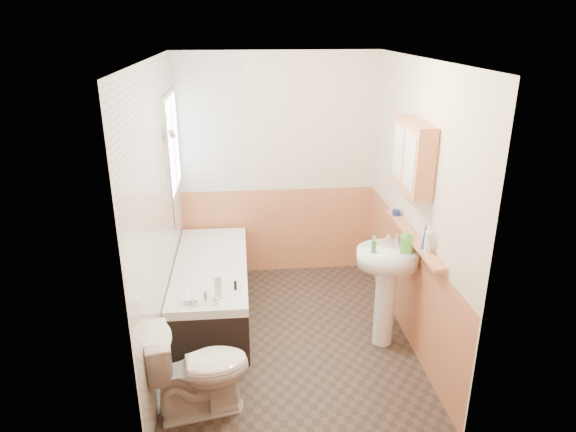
{
  "coord_description": "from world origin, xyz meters",
  "views": [
    {
      "loc": [
        -0.4,
        -4.1,
        2.77
      ],
      "look_at": [
        0.0,
        0.15,
        1.15
      ],
      "focal_mm": 32.0,
      "sensor_mm": 36.0,
      "label": 1
    }
  ],
  "objects_px": {
    "toilet": "(199,369)",
    "medicine_cabinet": "(413,156)",
    "pine_shelf": "(413,237)",
    "bathtub": "(212,288)",
    "sink": "(386,277)"
  },
  "relations": [
    {
      "from": "sink",
      "to": "pine_shelf",
      "type": "distance_m",
      "value": 0.43
    },
    {
      "from": "pine_shelf",
      "to": "medicine_cabinet",
      "type": "xyz_separation_m",
      "value": [
        -0.03,
        0.1,
        0.68
      ]
    },
    {
      "from": "toilet",
      "to": "medicine_cabinet",
      "type": "distance_m",
      "value": 2.38
    },
    {
      "from": "bathtub",
      "to": "pine_shelf",
      "type": "xyz_separation_m",
      "value": [
        1.77,
        -0.64,
        0.75
      ]
    },
    {
      "from": "toilet",
      "to": "sink",
      "type": "relative_size",
      "value": 0.71
    },
    {
      "from": "pine_shelf",
      "to": "bathtub",
      "type": "bearing_deg",
      "value": 160.16
    },
    {
      "from": "bathtub",
      "to": "toilet",
      "type": "height_order",
      "value": "toilet"
    },
    {
      "from": "pine_shelf",
      "to": "medicine_cabinet",
      "type": "distance_m",
      "value": 0.69
    },
    {
      "from": "toilet",
      "to": "sink",
      "type": "xyz_separation_m",
      "value": [
        1.6,
        0.74,
        0.3
      ]
    },
    {
      "from": "toilet",
      "to": "medicine_cabinet",
      "type": "height_order",
      "value": "medicine_cabinet"
    },
    {
      "from": "bathtub",
      "to": "medicine_cabinet",
      "type": "distance_m",
      "value": 2.32
    },
    {
      "from": "bathtub",
      "to": "medicine_cabinet",
      "type": "height_order",
      "value": "medicine_cabinet"
    },
    {
      "from": "bathtub",
      "to": "sink",
      "type": "height_order",
      "value": "sink"
    },
    {
      "from": "bathtub",
      "to": "toilet",
      "type": "xyz_separation_m",
      "value": [
        -0.03,
        -1.37,
        0.07
      ]
    },
    {
      "from": "bathtub",
      "to": "medicine_cabinet",
      "type": "relative_size",
      "value": 2.76
    }
  ]
}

